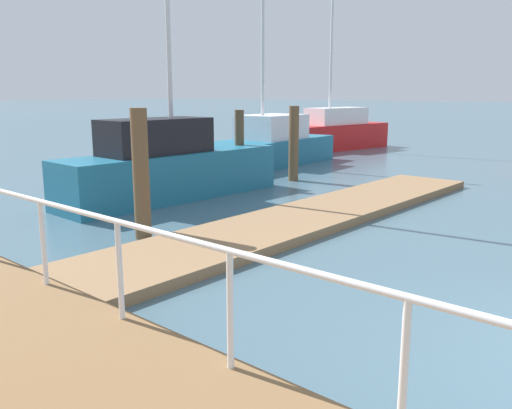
{
  "coord_description": "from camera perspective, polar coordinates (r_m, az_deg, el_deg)",
  "views": [
    {
      "loc": [
        -6.23,
        0.02,
        2.74
      ],
      "look_at": [
        -0.39,
        5.08,
        1.12
      ],
      "focal_mm": 37.75,
      "sensor_mm": 36.0,
      "label": 1
    }
  ],
  "objects": [
    {
      "name": "dock_piling_4",
      "position": [
        10.26,
        -12.09,
        3.12
      ],
      "size": [
        0.31,
        0.31,
        2.45
      ],
      "primitive_type": "cylinder",
      "color": "brown",
      "rests_on": "ground_plane"
    },
    {
      "name": "floating_dock",
      "position": [
        11.6,
        5.35,
        -1.39
      ],
      "size": [
        12.95,
        2.0,
        0.18
      ],
      "primitive_type": "cube",
      "color": "#93704C",
      "rests_on": "ground_plane"
    },
    {
      "name": "moored_boat_0",
      "position": [
        14.11,
        -9.17,
        4.03
      ],
      "size": [
        6.28,
        1.77,
        9.0
      ],
      "color": "#1E6B8C",
      "rests_on": "ground_plane"
    },
    {
      "name": "moored_boat_3",
      "position": [
        20.29,
        0.9,
        6.12
      ],
      "size": [
        7.23,
        2.8,
        7.32
      ],
      "color": "#1E6B8C",
      "rests_on": "ground_plane"
    },
    {
      "name": "moored_boat_1",
      "position": [
        26.21,
        7.89,
        7.54
      ],
      "size": [
        7.34,
        2.59,
        8.38
      ],
      "color": "red",
      "rests_on": "ground_plane"
    },
    {
      "name": "dock_piling_0",
      "position": [
        16.87,
        4.01,
        6.45
      ],
      "size": [
        0.31,
        0.31,
        2.32
      ],
      "primitive_type": "cylinder",
      "color": "brown",
      "rests_on": "ground_plane"
    },
    {
      "name": "dock_piling_2",
      "position": [
        15.85,
        -1.76,
        5.97
      ],
      "size": [
        0.27,
        0.27,
        2.23
      ],
      "primitive_type": "cylinder",
      "color": "brown",
      "rests_on": "ground_plane"
    }
  ]
}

